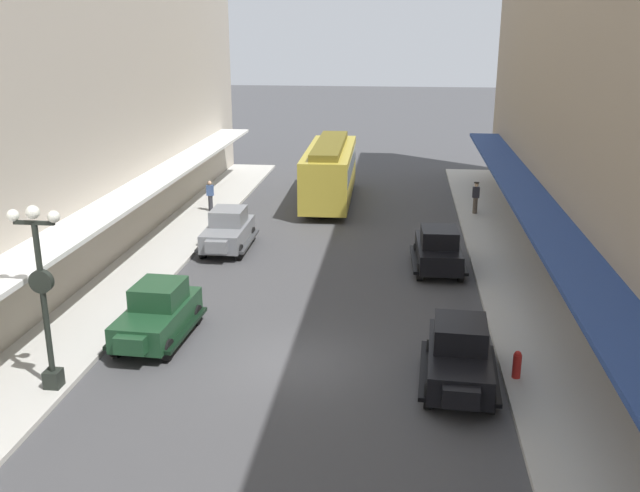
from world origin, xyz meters
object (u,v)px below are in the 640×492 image
object	(u,v)px
streetcar	(330,169)
fire_hydrant	(517,364)
parked_car_1	(438,248)
parked_car_3	(158,312)
parked_car_2	(459,354)
pedestrian_0	(210,196)
lamp_post_with_clock	(43,291)
pedestrian_1	(476,197)
parked_car_0	(228,229)

from	to	relation	value
streetcar	fire_hydrant	bearing A→B (deg)	-70.15
parked_car_1	parked_car_3	world-z (taller)	same
parked_car_2	parked_car_3	distance (m)	9.57
parked_car_1	pedestrian_0	world-z (taller)	parked_car_1
pedestrian_0	fire_hydrant	bearing A→B (deg)	-52.08
fire_hydrant	parked_car_2	bearing A→B (deg)	-168.24
parked_car_2	lamp_post_with_clock	size ratio (longest dim) A/B	0.84
pedestrian_1	parked_car_3	bearing A→B (deg)	-124.39
fire_hydrant	pedestrian_1	size ratio (longest dim) A/B	0.49
parked_car_1	lamp_post_with_clock	bearing A→B (deg)	-133.52
parked_car_1	parked_car_3	distance (m)	12.11
parked_car_2	streetcar	size ratio (longest dim) A/B	0.45
parked_car_3	lamp_post_with_clock	xyz separation A→B (m)	(-1.74, -3.65, 2.04)
parked_car_3	pedestrian_0	world-z (taller)	parked_car_3
parked_car_2	streetcar	bearing A→B (deg)	105.45
parked_car_3	fire_hydrant	size ratio (longest dim) A/B	5.26
parked_car_2	pedestrian_1	size ratio (longest dim) A/B	2.59
lamp_post_with_clock	pedestrian_1	xyz separation A→B (m)	(13.28, 20.51, -1.97)
parked_car_3	streetcar	bearing A→B (deg)	79.32
parked_car_1	parked_car_0	bearing A→B (deg)	169.28
parked_car_1	fire_hydrant	world-z (taller)	parked_car_1
pedestrian_1	pedestrian_0	bearing A→B (deg)	-175.30
streetcar	pedestrian_0	xyz separation A→B (m)	(-6.07, -3.26, -0.91)
parked_car_2	pedestrian_0	size ratio (longest dim) A/B	2.63
streetcar	parked_car_0	bearing A→B (deg)	-111.22
parked_car_1	pedestrian_1	bearing A→B (deg)	75.46
pedestrian_0	parked_car_1	bearing A→B (deg)	-33.79
streetcar	parked_car_1	bearing A→B (deg)	-63.08
lamp_post_with_clock	pedestrian_0	size ratio (longest dim) A/B	3.15
parked_car_1	pedestrian_1	distance (m)	9.28
fire_hydrant	lamp_post_with_clock	bearing A→B (deg)	-170.99
parked_car_2	parked_car_1	bearing A→B (deg)	90.91
parked_car_0	pedestrian_0	size ratio (longest dim) A/B	2.61
parked_car_1	pedestrian_0	distance (m)	14.08
pedestrian_0	parked_car_3	bearing A→B (deg)	-80.97
streetcar	pedestrian_0	bearing A→B (deg)	-151.79
parked_car_2	pedestrian_0	bearing A→B (deg)	123.85
parked_car_3	pedestrian_1	distance (m)	20.42
pedestrian_0	pedestrian_1	xyz separation A→B (m)	(14.03, 1.15, 0.02)
parked_car_3	streetcar	distance (m)	19.31
fire_hydrant	pedestrian_0	size ratio (longest dim) A/B	0.50
fire_hydrant	pedestrian_1	world-z (taller)	pedestrian_1
parked_car_1	streetcar	size ratio (longest dim) A/B	0.45
parked_car_3	fire_hydrant	xyz separation A→B (m)	(11.01, -1.63, -0.38)
parked_car_1	fire_hydrant	xyz separation A→B (m)	(1.80, -9.50, -0.38)
parked_car_0	parked_car_3	bearing A→B (deg)	-89.71
pedestrian_1	parked_car_1	bearing A→B (deg)	-104.54
pedestrian_0	pedestrian_1	world-z (taller)	pedestrian_1
fire_hydrant	pedestrian_0	xyz separation A→B (m)	(-13.50, 17.33, 0.43)
streetcar	pedestrian_0	size ratio (longest dim) A/B	5.89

